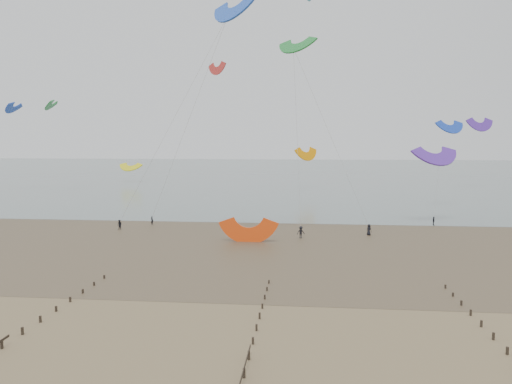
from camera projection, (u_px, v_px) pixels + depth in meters
The scene contains 6 objects.
ground at pixel (210, 324), 41.01m from camera, with size 500.00×500.00×0.00m, color brown.
sea_and_shore at pixel (227, 240), 75.46m from camera, with size 500.00×665.00×0.03m.
kitesurfer_lead at pixel (152, 221), 88.55m from camera, with size 0.56×0.37×1.54m, color black.
kitesurfers at pixel (387, 225), 83.41m from camera, with size 151.29×20.36×1.86m.
grounded_kite at pixel (248, 242), 73.84m from camera, with size 7.35×3.85×5.60m, color #F1450F, non-canonical shape.
kites_airborne at pixel (206, 122), 128.59m from camera, with size 248.78×112.55×43.67m.
Camera 1 is at (7.81, -39.07, 15.03)m, focal length 35.00 mm.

